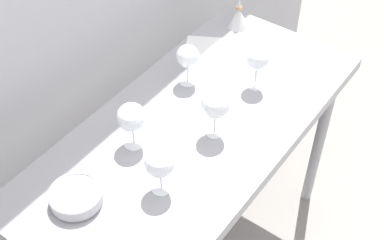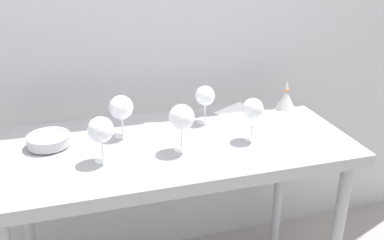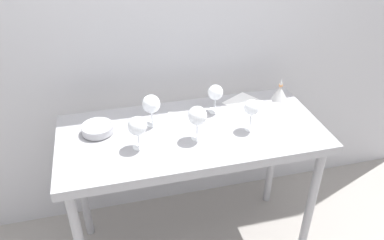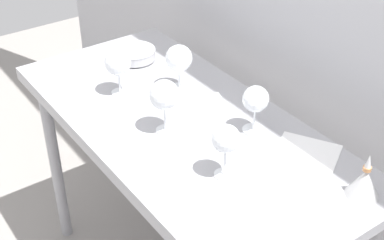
{
  "view_description": "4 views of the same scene",
  "coord_description": "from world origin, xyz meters",
  "px_view_note": "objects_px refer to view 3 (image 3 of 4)",
  "views": [
    {
      "loc": [
        -1.08,
        -0.79,
        2.25
      ],
      "look_at": [
        -0.05,
        -0.04,
        0.98
      ],
      "focal_mm": 50.42,
      "sensor_mm": 36.0,
      "label": 1
    },
    {
      "loc": [
        -0.36,
        -1.48,
        1.65
      ],
      "look_at": [
        0.07,
        -0.0,
        0.98
      ],
      "focal_mm": 39.36,
      "sensor_mm": 36.0,
      "label": 2
    },
    {
      "loc": [
        -0.41,
        -1.64,
        2.03
      ],
      "look_at": [
        0.0,
        -0.0,
        0.96
      ],
      "focal_mm": 35.84,
      "sensor_mm": 36.0,
      "label": 3
    },
    {
      "loc": [
        1.28,
        -0.88,
        1.94
      ],
      "look_at": [
        0.08,
        -0.03,
        0.96
      ],
      "focal_mm": 51.84,
      "sensor_mm": 36.0,
      "label": 4
    }
  ],
  "objects_px": {
    "tasting_sheet_lower": "(180,122)",
    "tasting_bowl": "(97,129)",
    "wine_glass_far_left": "(151,105)",
    "decanter_funnel": "(280,92)",
    "wine_glass_far_right": "(215,93)",
    "wine_glass_near_left": "(137,127)",
    "wine_glass_near_right": "(252,108)",
    "tasting_sheet_upper": "(248,105)",
    "wine_glass_near_center": "(197,116)"
  },
  "relations": [
    {
      "from": "tasting_sheet_lower",
      "to": "tasting_bowl",
      "type": "xyz_separation_m",
      "value": [
        -0.44,
        0.01,
        0.03
      ]
    },
    {
      "from": "wine_glass_far_left",
      "to": "decanter_funnel",
      "type": "bearing_deg",
      "value": 6.24
    },
    {
      "from": "wine_glass_far_right",
      "to": "decanter_funnel",
      "type": "bearing_deg",
      "value": 5.66
    },
    {
      "from": "tasting_bowl",
      "to": "tasting_sheet_lower",
      "type": "bearing_deg",
      "value": -1.15
    },
    {
      "from": "wine_glass_far_left",
      "to": "wine_glass_near_left",
      "type": "relative_size",
      "value": 1.01
    },
    {
      "from": "wine_glass_near_right",
      "to": "tasting_sheet_upper",
      "type": "relative_size",
      "value": 0.71
    },
    {
      "from": "wine_glass_far_left",
      "to": "tasting_bowl",
      "type": "height_order",
      "value": "wine_glass_far_left"
    },
    {
      "from": "tasting_sheet_lower",
      "to": "decanter_funnel",
      "type": "relative_size",
      "value": 1.44
    },
    {
      "from": "tasting_bowl",
      "to": "decanter_funnel",
      "type": "relative_size",
      "value": 1.19
    },
    {
      "from": "wine_glass_far_left",
      "to": "wine_glass_near_left",
      "type": "xyz_separation_m",
      "value": [
        -0.1,
        -0.2,
        0.0
      ]
    },
    {
      "from": "tasting_sheet_upper",
      "to": "wine_glass_far_right",
      "type": "bearing_deg",
      "value": 154.87
    },
    {
      "from": "wine_glass_far_right",
      "to": "tasting_sheet_lower",
      "type": "relative_size",
      "value": 0.82
    },
    {
      "from": "wine_glass_near_right",
      "to": "tasting_sheet_upper",
      "type": "height_order",
      "value": "wine_glass_near_right"
    },
    {
      "from": "wine_glass_far_left",
      "to": "wine_glass_far_right",
      "type": "relative_size",
      "value": 1.06
    },
    {
      "from": "wine_glass_near_right",
      "to": "decanter_funnel",
      "type": "height_order",
      "value": "wine_glass_near_right"
    },
    {
      "from": "wine_glass_near_right",
      "to": "wine_glass_near_center",
      "type": "height_order",
      "value": "wine_glass_near_center"
    },
    {
      "from": "wine_glass_far_right",
      "to": "tasting_bowl",
      "type": "distance_m",
      "value": 0.67
    },
    {
      "from": "wine_glass_near_right",
      "to": "tasting_bowl",
      "type": "bearing_deg",
      "value": 168.48
    },
    {
      "from": "wine_glass_far_left",
      "to": "tasting_sheet_lower",
      "type": "bearing_deg",
      "value": -9.99
    },
    {
      "from": "wine_glass_near_center",
      "to": "decanter_funnel",
      "type": "height_order",
      "value": "wine_glass_near_center"
    },
    {
      "from": "wine_glass_far_left",
      "to": "tasting_sheet_lower",
      "type": "relative_size",
      "value": 0.86
    },
    {
      "from": "wine_glass_near_left",
      "to": "tasting_sheet_upper",
      "type": "bearing_deg",
      "value": 20.9
    },
    {
      "from": "wine_glass_far_left",
      "to": "wine_glass_far_right",
      "type": "bearing_deg",
      "value": 6.9
    },
    {
      "from": "wine_glass_near_left",
      "to": "decanter_funnel",
      "type": "distance_m",
      "value": 0.93
    },
    {
      "from": "wine_glass_far_right",
      "to": "tasting_sheet_upper",
      "type": "height_order",
      "value": "wine_glass_far_right"
    },
    {
      "from": "wine_glass_far_right",
      "to": "wine_glass_near_center",
      "type": "relative_size",
      "value": 0.88
    },
    {
      "from": "wine_glass_near_right",
      "to": "tasting_sheet_upper",
      "type": "bearing_deg",
      "value": 70.52
    },
    {
      "from": "wine_glass_far_right",
      "to": "wine_glass_near_center",
      "type": "bearing_deg",
      "value": -125.32
    },
    {
      "from": "wine_glass_far_left",
      "to": "tasting_sheet_lower",
      "type": "distance_m",
      "value": 0.19
    },
    {
      "from": "wine_glass_near_right",
      "to": "wine_glass_near_left",
      "type": "distance_m",
      "value": 0.59
    },
    {
      "from": "wine_glass_near_center",
      "to": "decanter_funnel",
      "type": "relative_size",
      "value": 1.33
    },
    {
      "from": "wine_glass_far_left",
      "to": "wine_glass_near_left",
      "type": "bearing_deg",
      "value": -116.51
    },
    {
      "from": "wine_glass_far_right",
      "to": "tasting_bowl",
      "type": "height_order",
      "value": "wine_glass_far_right"
    },
    {
      "from": "wine_glass_near_center",
      "to": "tasting_sheet_upper",
      "type": "distance_m",
      "value": 0.48
    },
    {
      "from": "tasting_sheet_lower",
      "to": "decanter_funnel",
      "type": "bearing_deg",
      "value": 32.26
    },
    {
      "from": "decanter_funnel",
      "to": "tasting_bowl",
      "type": "bearing_deg",
      "value": -174.52
    },
    {
      "from": "tasting_bowl",
      "to": "decanter_funnel",
      "type": "xyz_separation_m",
      "value": [
        1.08,
        0.1,
        0.02
      ]
    },
    {
      "from": "wine_glass_near_right",
      "to": "decanter_funnel",
      "type": "distance_m",
      "value": 0.4
    },
    {
      "from": "tasting_bowl",
      "to": "decanter_funnel",
      "type": "height_order",
      "value": "decanter_funnel"
    },
    {
      "from": "wine_glass_near_left",
      "to": "tasting_sheet_lower",
      "type": "height_order",
      "value": "wine_glass_near_left"
    },
    {
      "from": "wine_glass_near_right",
      "to": "wine_glass_far_left",
      "type": "height_order",
      "value": "same"
    },
    {
      "from": "wine_glass_far_right",
      "to": "tasting_sheet_upper",
      "type": "xyz_separation_m",
      "value": [
        0.21,
        0.02,
        -0.11
      ]
    },
    {
      "from": "wine_glass_near_left",
      "to": "wine_glass_near_center",
      "type": "bearing_deg",
      "value": 0.51
    },
    {
      "from": "wine_glass_far_left",
      "to": "tasting_sheet_upper",
      "type": "relative_size",
      "value": 0.71
    },
    {
      "from": "wine_glass_near_center",
      "to": "tasting_sheet_lower",
      "type": "relative_size",
      "value": 0.92
    },
    {
      "from": "wine_glass_far_right",
      "to": "tasting_sheet_lower",
      "type": "height_order",
      "value": "wine_glass_far_right"
    },
    {
      "from": "wine_glass_near_right",
      "to": "wine_glass_near_center",
      "type": "distance_m",
      "value": 0.3
    },
    {
      "from": "wine_glass_near_center",
      "to": "tasting_bowl",
      "type": "distance_m",
      "value": 0.53
    },
    {
      "from": "tasting_sheet_upper",
      "to": "tasting_sheet_lower",
      "type": "height_order",
      "value": "same"
    },
    {
      "from": "wine_glass_far_right",
      "to": "tasting_sheet_upper",
      "type": "distance_m",
      "value": 0.24
    }
  ]
}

